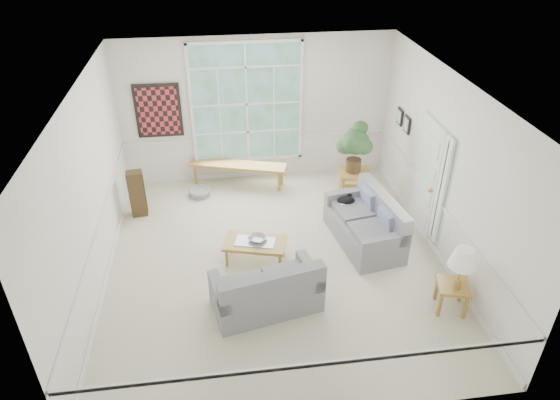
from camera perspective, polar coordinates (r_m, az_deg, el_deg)
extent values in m
cube|color=beige|center=(8.45, -0.49, -6.85)|extent=(5.50, 6.00, 0.01)
cube|color=white|center=(6.99, -0.61, 12.79)|extent=(5.50, 6.00, 0.02)
cube|color=white|center=(10.31, -2.68, 10.26)|extent=(5.50, 0.02, 3.00)
cube|color=white|center=(5.25, 3.72, -14.26)|extent=(5.50, 0.02, 3.00)
cube|color=white|center=(7.81, -21.00, 0.57)|extent=(0.02, 6.00, 3.00)
cube|color=white|center=(8.36, 18.53, 3.19)|extent=(0.02, 6.00, 3.00)
cube|color=white|center=(10.20, -3.82, 10.89)|extent=(2.30, 0.08, 2.40)
cube|color=white|center=(9.03, 16.31, 2.49)|extent=(0.08, 0.90, 2.10)
cube|color=white|center=(8.49, 17.97, 1.01)|extent=(0.08, 0.26, 1.90)
cube|color=maroon|center=(10.25, -13.74, 9.86)|extent=(0.90, 0.06, 1.10)
cube|color=black|center=(9.76, 14.26, 8.35)|extent=(0.04, 0.26, 0.32)
cube|color=black|center=(10.10, 13.48, 9.26)|extent=(0.04, 0.26, 0.32)
cube|color=gray|center=(8.72, 9.64, -2.32)|extent=(1.11, 1.78, 0.90)
cube|color=gray|center=(7.34, -1.61, -9.61)|extent=(1.68, 1.10, 0.84)
cube|color=#A37832|center=(8.34, -2.84, -5.83)|extent=(1.12, 0.80, 0.38)
imported|color=#9C9DA1|center=(8.24, -2.60, -4.37)|extent=(0.48, 0.48, 0.09)
cube|color=#A37832|center=(10.50, -4.80, 2.97)|extent=(2.04, 0.97, 0.47)
cube|color=#A37832|center=(10.07, 8.46, 1.78)|extent=(0.70, 0.70, 0.59)
cube|color=#A37832|center=(7.84, 18.95, -10.39)|extent=(0.55, 0.55, 0.46)
cylinder|color=gray|center=(10.27, -9.16, 0.86)|extent=(0.50, 0.50, 0.13)
cube|color=#3F2C17|center=(9.72, -16.03, 0.71)|extent=(0.31, 0.26, 0.92)
ellipsoid|color=black|center=(9.08, 7.57, 0.00)|extent=(0.39, 0.36, 0.15)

